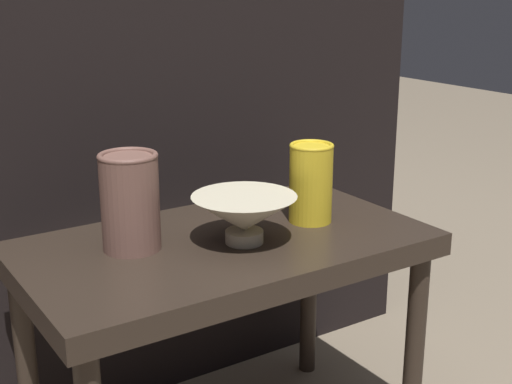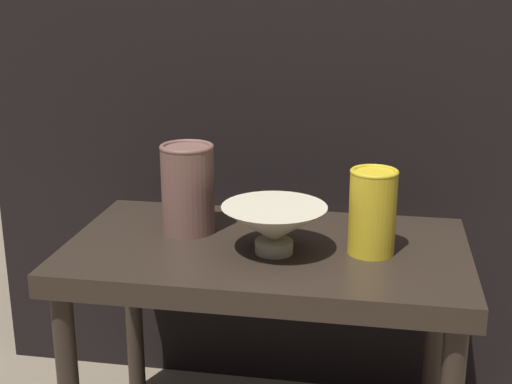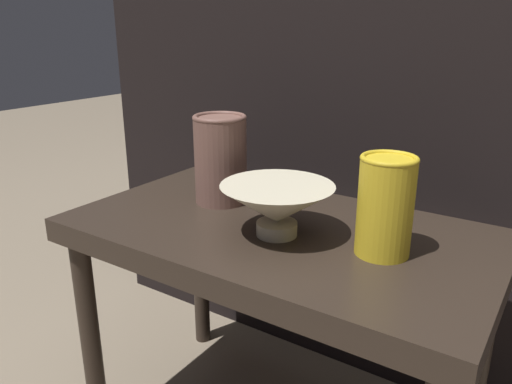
# 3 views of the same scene
# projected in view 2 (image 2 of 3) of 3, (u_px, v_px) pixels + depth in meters

# --- Properties ---
(table) EXTENTS (0.69, 0.39, 0.43)m
(table) POSITION_uv_depth(u_px,v_px,m) (266.00, 273.00, 1.24)
(table) COLOR #2D231C
(table) RESTS_ON ground_plane
(couch_backdrop) EXTENTS (1.31, 0.50, 0.90)m
(couch_backdrop) POSITION_uv_depth(u_px,v_px,m) (301.00, 160.00, 1.71)
(couch_backdrop) COLOR black
(couch_backdrop) RESTS_ON ground_plane
(bowl) EXTENTS (0.18, 0.18, 0.08)m
(bowl) POSITION_uv_depth(u_px,v_px,m) (274.00, 225.00, 1.18)
(bowl) COLOR beige
(bowl) RESTS_ON table
(vase_textured_left) EXTENTS (0.10, 0.10, 0.16)m
(vase_textured_left) POSITION_uv_depth(u_px,v_px,m) (188.00, 187.00, 1.27)
(vase_textured_left) COLOR brown
(vase_textured_left) RESTS_ON table
(vase_colorful_right) EXTENTS (0.08, 0.08, 0.14)m
(vase_colorful_right) POSITION_uv_depth(u_px,v_px,m) (373.00, 211.00, 1.17)
(vase_colorful_right) COLOR gold
(vase_colorful_right) RESTS_ON table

